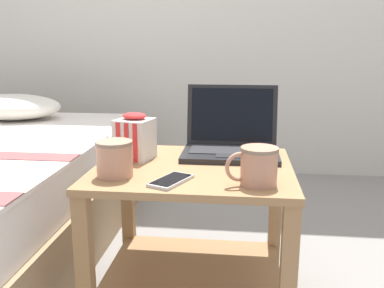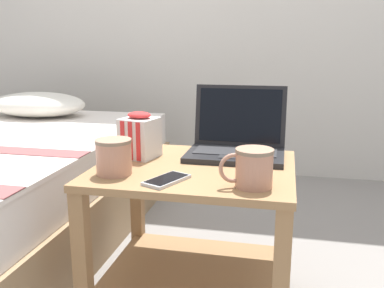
% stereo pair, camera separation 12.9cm
% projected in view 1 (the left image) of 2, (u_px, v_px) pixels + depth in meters
% --- Properties ---
extents(bedside_table, '(0.62, 0.53, 0.50)m').
position_uv_depth(bedside_table, '(193.00, 218.00, 1.39)').
color(bedside_table, '#997047').
rests_on(bedside_table, ground_plane).
extents(laptop, '(0.32, 0.26, 0.23)m').
position_uv_depth(laptop, '(231.00, 141.00, 1.48)').
color(laptop, black).
rests_on(laptop, bedside_table).
extents(mug_front_left, '(0.14, 0.10, 0.10)m').
position_uv_depth(mug_front_left, '(258.00, 164.00, 1.15)').
color(mug_front_left, tan).
rests_on(mug_front_left, bedside_table).
extents(mug_front_right, '(0.11, 0.15, 0.10)m').
position_uv_depth(mug_front_right, '(115.00, 157.00, 1.23)').
color(mug_front_right, tan).
rests_on(mug_front_right, bedside_table).
extents(snack_bag, '(0.13, 0.13, 0.16)m').
position_uv_depth(snack_bag, '(135.00, 137.00, 1.42)').
color(snack_bag, silver).
rests_on(snack_bag, bedside_table).
extents(cell_phone, '(0.12, 0.16, 0.01)m').
position_uv_depth(cell_phone, '(171.00, 181.00, 1.18)').
color(cell_phone, '#B7BABC').
rests_on(cell_phone, bedside_table).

